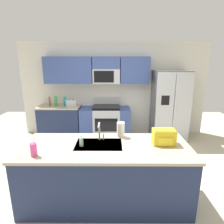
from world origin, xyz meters
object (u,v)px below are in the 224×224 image
at_px(toaster, 72,103).
at_px(bottle_green, 56,101).
at_px(backpack, 164,137).
at_px(bottle_teal, 65,101).
at_px(soap_dispenser, 81,142).
at_px(refrigerator, 169,106).
at_px(pepper_mill, 50,101).
at_px(paper_towel_roll, 121,130).
at_px(drink_cup_pink, 34,150).
at_px(sink_faucet, 100,130).
at_px(range_oven, 105,122).

relative_size(toaster, bottle_green, 0.99).
bearing_deg(toaster, backpack, -52.28).
xyz_separation_m(bottle_teal, soap_dispenser, (0.85, -2.52, -0.06)).
height_order(refrigerator, soap_dispenser, refrigerator).
distance_m(pepper_mill, soap_dispenser, 2.84).
height_order(soap_dispenser, paper_towel_roll, paper_towel_roll).
relative_size(drink_cup_pink, soap_dispenser, 1.73).
bearing_deg(backpack, bottle_green, 133.53).
relative_size(pepper_mill, backpack, 0.79).
bearing_deg(sink_faucet, range_oven, 90.33).
distance_m(bottle_green, paper_towel_roll, 2.69).
distance_m(paper_towel_roll, backpack, 0.68).
xyz_separation_m(refrigerator, sink_faucet, (-1.72, -2.26, 0.14)).
xyz_separation_m(toaster, drink_cup_pink, (0.10, -2.78, -0.00)).
height_order(bottle_teal, drink_cup_pink, drink_cup_pink).
bearing_deg(pepper_mill, toaster, -4.70).
relative_size(range_oven, bottle_teal, 5.23).
bearing_deg(backpack, drink_cup_pink, -168.04).
relative_size(paper_towel_roll, backpack, 0.75).
xyz_separation_m(pepper_mill, soap_dispenser, (1.27, -2.53, -0.06)).
height_order(toaster, soap_dispenser, toaster).
relative_size(toaster, soap_dispenser, 1.65).
height_order(sink_faucet, backpack, sink_faucet).
distance_m(bottle_teal, backpack, 3.19).
height_order(bottle_teal, soap_dispenser, bottle_teal).
bearing_deg(sink_faucet, drink_cup_pink, -148.31).
height_order(range_oven, sink_faucet, sink_faucet).
relative_size(bottle_green, backpack, 0.88).
distance_m(sink_faucet, soap_dispenser, 0.34).
bearing_deg(pepper_mill, sink_faucet, -56.84).
distance_m(refrigerator, sink_faucet, 2.85).
distance_m(toaster, drink_cup_pink, 2.78).
bearing_deg(backpack, toaster, 127.72).
xyz_separation_m(drink_cup_pink, soap_dispenser, (0.56, 0.30, -0.02)).
distance_m(range_oven, drink_cup_pink, 2.99).
bearing_deg(soap_dispenser, bottle_teal, 108.68).
height_order(refrigerator, bottle_teal, refrigerator).
distance_m(range_oven, pepper_mill, 1.62).
bearing_deg(soap_dispenser, sink_faucet, 39.34).
xyz_separation_m(refrigerator, bottle_teal, (-2.82, 0.05, 0.11)).
distance_m(pepper_mill, backpack, 3.48).
relative_size(toaster, sink_faucet, 0.99).
bearing_deg(paper_towel_roll, sink_faucet, -155.05).
bearing_deg(bottle_teal, toaster, -10.58).
bearing_deg(bottle_green, toaster, 0.79).
bearing_deg(toaster, pepper_mill, 175.30).
relative_size(toaster, paper_towel_roll, 1.17).
bearing_deg(refrigerator, pepper_mill, 178.77).
bearing_deg(sink_faucet, bottle_green, 120.40).
bearing_deg(refrigerator, range_oven, 177.63).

